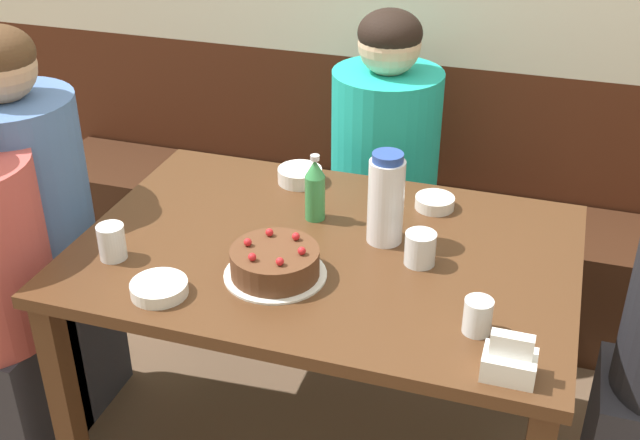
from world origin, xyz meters
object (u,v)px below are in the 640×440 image
object	(u,v)px
water_pitcher	(386,199)
soju_bottle	(315,189)
glass_shot_small	(478,316)
bowl_side_dish	(435,202)
birthday_cake	(275,263)
glass_tumbler_short	(420,248)
bench_seat	(390,254)
bowl_soup_white	(300,175)
napkin_holder	(510,361)
bowl_rice_small	(159,288)
glass_water_tall	(112,242)
person_grey_tee	(33,234)
person_pale_blue_shirt	(384,182)

from	to	relation	value
water_pitcher	soju_bottle	bearing A→B (deg)	165.06
glass_shot_small	bowl_side_dish	bearing A→B (deg)	109.91
birthday_cake	glass_tumbler_short	distance (m)	0.37
bench_seat	bowl_soup_white	size ratio (longest dim) A/B	20.84
napkin_holder	bowl_side_dish	distance (m)	0.73
bowl_rice_small	glass_water_tall	xyz separation A→B (m)	(-0.19, 0.11, 0.03)
napkin_holder	glass_water_tall	distance (m)	1.03
water_pitcher	glass_water_tall	world-z (taller)	water_pitcher
glass_shot_small	person_grey_tee	bearing A→B (deg)	170.56
bench_seat	water_pitcher	xyz separation A→B (m)	(0.14, -0.75, 0.64)
water_pitcher	bowl_soup_white	bearing A→B (deg)	141.88
water_pitcher	napkin_holder	distance (m)	0.59
water_pitcher	bowl_soup_white	size ratio (longest dim) A/B	1.89
glass_tumbler_short	glass_water_tall	bearing A→B (deg)	-164.01
birthday_cake	water_pitcher	world-z (taller)	water_pitcher
birthday_cake	person_grey_tee	xyz separation A→B (m)	(-0.83, 0.15, -0.15)
glass_water_tall	glass_shot_small	world-z (taller)	glass_water_tall
bowl_side_dish	birthday_cake	bearing A→B (deg)	-123.70
glass_water_tall	bench_seat	bearing A→B (deg)	64.22
bench_seat	napkin_holder	size ratio (longest dim) A/B	25.39
bench_seat	bowl_rice_small	distance (m)	1.31
bench_seat	bowl_side_dish	bearing A→B (deg)	-66.34
bowl_rice_small	bowl_side_dish	bearing A→B (deg)	48.81
water_pitcher	bowl_rice_small	world-z (taller)	water_pitcher
soju_bottle	birthday_cake	bearing A→B (deg)	-90.79
glass_water_tall	glass_shot_small	distance (m)	0.93
napkin_holder	water_pitcher	bearing A→B (deg)	129.53
bench_seat	water_pitcher	size ratio (longest dim) A/B	11.02
bench_seat	glass_shot_small	distance (m)	1.28
birthday_cake	glass_tumbler_short	world-z (taller)	birthday_cake
glass_tumbler_short	bench_seat	bearing A→B (deg)	106.76
glass_tumbler_short	person_grey_tee	xyz separation A→B (m)	(-1.16, -0.02, -0.16)
bench_seat	person_pale_blue_shirt	size ratio (longest dim) A/B	2.37
glass_shot_small	person_grey_tee	xyz separation A→B (m)	(-1.34, 0.22, -0.16)
birthday_cake	glass_shot_small	size ratio (longest dim) A/B	3.08
bowl_soup_white	water_pitcher	bearing A→B (deg)	-38.12
bowl_rice_small	person_grey_tee	xyz separation A→B (m)	(-0.59, 0.31, -0.13)
water_pitcher	glass_tumbler_short	xyz separation A→B (m)	(0.11, -0.08, -0.08)
bowl_soup_white	bowl_side_dish	bearing A→B (deg)	-5.15
birthday_cake	bench_seat	bearing A→B (deg)	85.45
bench_seat	person_grey_tee	xyz separation A→B (m)	(-0.91, -0.85, 0.40)
bowl_soup_white	person_pale_blue_shirt	xyz separation A→B (m)	(0.18, 0.36, -0.17)
soju_bottle	bowl_soup_white	world-z (taller)	soju_bottle
napkin_holder	glass_shot_small	bearing A→B (deg)	122.75
bowl_soup_white	glass_tumbler_short	distance (m)	0.55
bench_seat	glass_shot_small	xyz separation A→B (m)	(0.43, -1.07, 0.56)
bench_seat	bowl_side_dish	distance (m)	0.78
water_pitcher	person_pale_blue_shirt	distance (m)	0.69
bowl_side_dish	person_pale_blue_shirt	bearing A→B (deg)	121.04
soju_bottle	glass_shot_small	size ratio (longest dim) A/B	2.32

